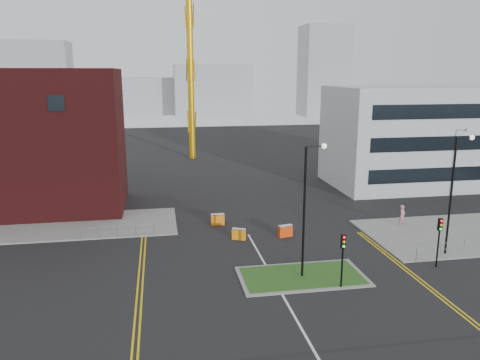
% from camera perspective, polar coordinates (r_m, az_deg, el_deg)
% --- Properties ---
extents(ground, '(200.00, 200.00, 0.00)m').
position_cam_1_polar(ground, '(25.60, 8.66, -19.34)').
color(ground, black).
rests_on(ground, ground).
extents(pavement_left, '(28.00, 8.00, 0.12)m').
position_cam_1_polar(pavement_left, '(46.33, -25.47, -5.35)').
color(pavement_left, slate).
rests_on(pavement_left, ground).
extents(island_kerb, '(8.60, 4.60, 0.08)m').
position_cam_1_polar(island_kerb, '(32.83, 7.57, -11.58)').
color(island_kerb, slate).
rests_on(island_kerb, ground).
extents(grass_island, '(8.00, 4.00, 0.12)m').
position_cam_1_polar(grass_island, '(32.82, 7.57, -11.55)').
color(grass_island, '#254918').
rests_on(grass_island, ground).
extents(office_block, '(25.00, 12.20, 12.00)m').
position_cam_1_polar(office_block, '(62.52, 22.44, 5.00)').
color(office_block, '#A9ABAE').
rests_on(office_block, ground).
extents(streetlamp_island, '(1.46, 0.36, 9.18)m').
position_cam_1_polar(streetlamp_island, '(31.06, 8.25, -2.49)').
color(streetlamp_island, black).
rests_on(streetlamp_island, ground).
extents(streetlamp_right_near, '(1.46, 0.36, 9.18)m').
position_cam_1_polar(streetlamp_right_near, '(38.13, 24.70, -0.67)').
color(streetlamp_right_near, black).
rests_on(streetlamp_right_near, ground).
extents(traffic_light_island, '(0.28, 0.33, 3.65)m').
position_cam_1_polar(traffic_light_island, '(30.75, 12.44, -8.41)').
color(traffic_light_island, black).
rests_on(traffic_light_island, ground).
extents(traffic_light_right, '(0.28, 0.33, 3.65)m').
position_cam_1_polar(traffic_light_right, '(36.05, 23.14, -5.97)').
color(traffic_light_right, black).
rests_on(traffic_light_right, ground).
extents(railing_left, '(6.05, 0.05, 1.10)m').
position_cam_1_polar(railing_left, '(40.70, -14.72, -5.91)').
color(railing_left, gray).
rests_on(railing_left, ground).
extents(centre_line, '(0.15, 30.00, 0.01)m').
position_cam_1_polar(centre_line, '(27.22, 7.28, -17.16)').
color(centre_line, silver).
rests_on(centre_line, ground).
extents(yellow_left_a, '(0.12, 24.00, 0.01)m').
position_cam_1_polar(yellow_left_a, '(33.38, -12.25, -11.42)').
color(yellow_left_a, gold).
rests_on(yellow_left_a, ground).
extents(yellow_left_b, '(0.12, 24.00, 0.01)m').
position_cam_1_polar(yellow_left_b, '(33.36, -11.73, -11.40)').
color(yellow_left_b, gold).
rests_on(yellow_left_b, ground).
extents(yellow_right_a, '(0.12, 20.00, 0.01)m').
position_cam_1_polar(yellow_right_a, '(34.12, 20.97, -11.46)').
color(yellow_right_a, gold).
rests_on(yellow_right_a, ground).
extents(yellow_right_b, '(0.12, 20.00, 0.01)m').
position_cam_1_polar(yellow_right_b, '(34.27, 21.41, -11.39)').
color(yellow_right_b, gold).
rests_on(yellow_right_b, ground).
extents(skyline_a, '(18.00, 12.00, 22.00)m').
position_cam_1_polar(skyline_a, '(144.22, -23.44, 10.89)').
color(skyline_a, gray).
rests_on(skyline_a, ground).
extents(skyline_b, '(24.00, 12.00, 16.00)m').
position_cam_1_polar(skyline_b, '(151.51, -3.39, 10.83)').
color(skyline_b, gray).
rests_on(skyline_b, ground).
extents(skyline_c, '(14.00, 12.00, 28.00)m').
position_cam_1_polar(skyline_c, '(154.52, 10.15, 12.92)').
color(skyline_c, gray).
rests_on(skyline_c, ground).
extents(skyline_d, '(30.00, 12.00, 12.00)m').
position_cam_1_polar(skyline_d, '(160.61, -10.29, 10.05)').
color(skyline_d, gray).
rests_on(skyline_d, ground).
extents(pedestrian, '(0.85, 0.80, 1.95)m').
position_cam_1_polar(pedestrian, '(44.95, 19.18, -4.11)').
color(pedestrian, '#C17D88').
rests_on(pedestrian, ground).
extents(barrier_left, '(1.22, 0.41, 1.03)m').
position_cam_1_polar(barrier_left, '(42.94, -2.74, -4.75)').
color(barrier_left, orange).
rests_on(barrier_left, ground).
extents(barrier_mid, '(1.27, 0.68, 1.02)m').
position_cam_1_polar(barrier_mid, '(40.03, 5.55, -6.14)').
color(barrier_mid, '#E9400C').
rests_on(barrier_mid, ground).
extents(barrier_right, '(1.19, 0.79, 0.95)m').
position_cam_1_polar(barrier_right, '(39.21, -0.13, -6.55)').
color(barrier_right, orange).
rests_on(barrier_right, ground).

